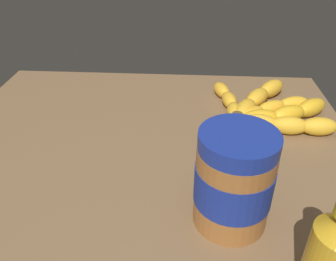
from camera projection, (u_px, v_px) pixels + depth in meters
ground_plane at (146, 167)px, 58.63cm from camera, size 71.50×75.73×3.80cm
banana_bunch at (269, 109)px, 68.62cm from camera, size 21.60×24.03×3.61cm
peanut_butter_jar at (234, 181)px, 42.69cm from camera, size 9.96×9.96×13.75cm
honey_bottle at (334, 253)px, 34.55cm from camera, size 5.34×5.34×13.06cm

